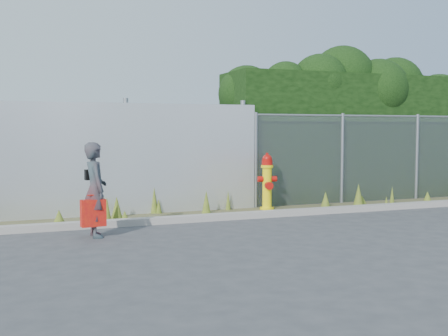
% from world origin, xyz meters
% --- Properties ---
extents(ground, '(80.00, 80.00, 0.00)m').
position_xyz_m(ground, '(0.00, 0.00, 0.00)').
color(ground, '#3D3D40').
rests_on(ground, ground).
extents(curb, '(16.00, 0.22, 0.12)m').
position_xyz_m(curb, '(0.00, 1.80, 0.06)').
color(curb, gray).
rests_on(curb, ground).
extents(weed_strip, '(16.00, 1.35, 0.53)m').
position_xyz_m(weed_strip, '(0.17, 2.52, 0.13)').
color(weed_strip, '#4E492C').
rests_on(weed_strip, ground).
extents(corrugated_fence, '(8.50, 0.21, 2.30)m').
position_xyz_m(corrugated_fence, '(-3.25, 3.01, 1.10)').
color(corrugated_fence, silver).
rests_on(corrugated_fence, ground).
extents(chainlink_fence, '(6.50, 0.07, 2.05)m').
position_xyz_m(chainlink_fence, '(4.25, 3.00, 1.03)').
color(chainlink_fence, gray).
rests_on(chainlink_fence, ground).
extents(hedge, '(7.47, 1.92, 3.74)m').
position_xyz_m(hedge, '(4.50, 4.02, 1.97)').
color(hedge, black).
rests_on(hedge, ground).
extents(fire_hydrant, '(0.40, 0.36, 1.20)m').
position_xyz_m(fire_hydrant, '(1.14, 2.63, 0.58)').
color(fire_hydrant, yellow).
rests_on(fire_hydrant, ground).
extents(woman, '(0.40, 0.57, 1.49)m').
position_xyz_m(woman, '(-2.62, 0.99, 0.74)').
color(woman, '#0F5B63').
rests_on(woman, ground).
extents(red_tote_bag, '(0.38, 0.14, 0.50)m').
position_xyz_m(red_tote_bag, '(-2.68, 0.85, 0.40)').
color(red_tote_bag, '#B50A12').
extents(black_shoulder_bag, '(0.22, 0.09, 0.17)m').
position_xyz_m(black_shoulder_bag, '(-2.65, 1.12, 0.97)').
color(black_shoulder_bag, black).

